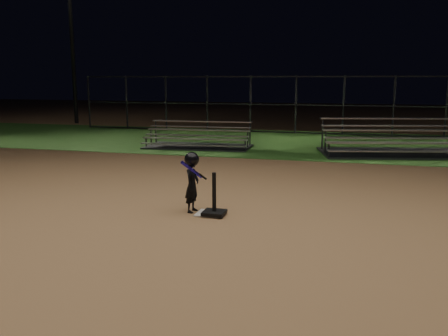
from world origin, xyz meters
TOP-DOWN VIEW (x-y plane):
  - ground at (0.00, 0.00)m, footprint 80.00×80.00m
  - grass_strip at (0.00, 10.00)m, footprint 60.00×8.00m
  - home_plate at (0.00, 0.00)m, footprint 0.45×0.45m
  - batting_tee at (0.11, -0.07)m, footprint 0.38×0.38m
  - child_batter at (-0.34, 0.07)m, footprint 0.40×0.57m
  - bleacher_left at (-2.76, 7.85)m, footprint 3.71×1.96m
  - bleacher_right at (3.72, 7.93)m, footprint 4.92×3.15m
  - backstop_fence at (0.00, 13.00)m, footprint 20.08×0.08m
  - light_pole_left at (-12.00, 14.94)m, footprint 0.90×0.53m

SIDE VIEW (x-z plane):
  - ground at x=0.00m, z-range 0.00..0.00m
  - grass_strip at x=0.00m, z-range 0.00..0.01m
  - home_plate at x=0.00m, z-range 0.00..0.02m
  - batting_tee at x=0.11m, z-range -0.21..0.53m
  - bleacher_left at x=-2.76m, z-range -0.26..0.63m
  - bleacher_right at x=3.72m, z-range -0.33..0.79m
  - child_batter at x=-0.34m, z-range 0.03..1.12m
  - backstop_fence at x=0.00m, z-range 0.00..2.50m
  - light_pole_left at x=-12.00m, z-range 0.80..9.10m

